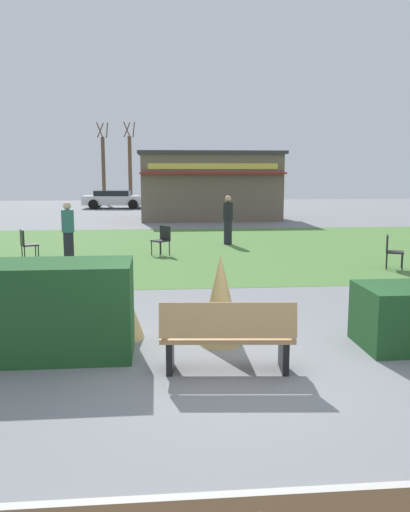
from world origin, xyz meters
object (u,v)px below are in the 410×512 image
at_px(person_strolling, 228,220).
at_px(person_standing, 68,232).
at_px(cafe_chair_east, 163,238).
at_px(tree_right_bg, 103,168).
at_px(tree_left_bg, 130,168).
at_px(park_bench, 227,336).
at_px(cafe_chair_west, 391,249).
at_px(cafe_chair_center, 26,242).
at_px(food_kiosk, 210,185).
at_px(parked_car_west_slot, 114,199).

relative_size(person_strolling, person_standing, 1.00).
distance_m(person_strolling, person_standing, 5.88).
relative_size(cafe_chair_east, person_strolling, 0.53).
bearing_deg(tree_right_bg, tree_left_bg, -4.45).
height_order(park_bench, tree_right_bg, tree_right_bg).
bearing_deg(person_standing, cafe_chair_east, -83.53).
xyz_separation_m(cafe_chair_west, person_strolling, (-3.61, 5.03, 0.33)).
relative_size(cafe_chair_west, cafe_chair_east, 1.00).
distance_m(person_strolling, tree_left_bg, 23.68).
distance_m(cafe_chair_east, tree_left_bg, 25.56).
bearing_deg(tree_right_bg, cafe_chair_center, -89.44).
bearing_deg(tree_right_bg, food_kiosk, -63.69).
height_order(park_bench, cafe_chair_east, park_bench).
bearing_deg(tree_right_bg, person_strolling, -74.65).
bearing_deg(cafe_chair_west, cafe_chair_east, 154.26).
relative_size(food_kiosk, person_standing, 4.36).
distance_m(food_kiosk, parked_car_west_slot, 10.30).
xyz_separation_m(food_kiosk, cafe_chair_west, (3.27, -14.73, -1.23)).
bearing_deg(tree_right_bg, person_standing, -86.78).
distance_m(parked_car_west_slot, tree_right_bg, 5.59).
xyz_separation_m(tree_left_bg, tree_right_bg, (-2.01, 0.16, -0.02)).
relative_size(person_standing, tree_left_bg, 0.28).
relative_size(cafe_chair_center, tree_left_bg, 0.15).
relative_size(park_bench, cafe_chair_center, 1.95).
bearing_deg(cafe_chair_west, person_standing, 168.05).
bearing_deg(person_standing, cafe_chair_west, -117.07).
xyz_separation_m(cafe_chair_center, parked_car_west_slot, (0.89, 21.11, 0.12)).
relative_size(food_kiosk, cafe_chair_east, 8.27).
distance_m(cafe_chair_east, person_standing, 2.85).
relative_size(person_standing, parked_car_west_slot, 0.39).
relative_size(cafe_chair_center, person_strolling, 0.53).
bearing_deg(cafe_chair_west, food_kiosk, 102.52).
relative_size(cafe_chair_east, tree_right_bg, 0.15).
height_order(person_strolling, tree_right_bg, tree_right_bg).
xyz_separation_m(park_bench, tree_right_bg, (-4.81, 35.14, 2.20)).
bearing_deg(tree_right_bg, cafe_chair_east, -80.83).
distance_m(park_bench, parked_car_west_slot, 30.28).
bearing_deg(cafe_chair_east, person_strolling, 43.62).
relative_size(cafe_chair_east, tree_left_bg, 0.15).
distance_m(cafe_chair_west, tree_right_bg, 30.17).
xyz_separation_m(cafe_chair_center, person_strolling, (6.16, 2.83, 0.33)).
distance_m(food_kiosk, tree_right_bg, 15.26).
bearing_deg(park_bench, parked_car_west_slot, 96.96).
xyz_separation_m(cafe_chair_east, person_strolling, (2.29, 2.18, 0.33)).
bearing_deg(parked_car_west_slot, park_bench, -83.04).
bearing_deg(tree_left_bg, parked_car_west_slot, -100.00).
bearing_deg(person_strolling, person_standing, 34.74).
bearing_deg(cafe_chair_east, tree_right_bg, 99.17).
xyz_separation_m(food_kiosk, person_standing, (-5.26, -12.92, -0.90)).
bearing_deg(tree_right_bg, park_bench, -82.20).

